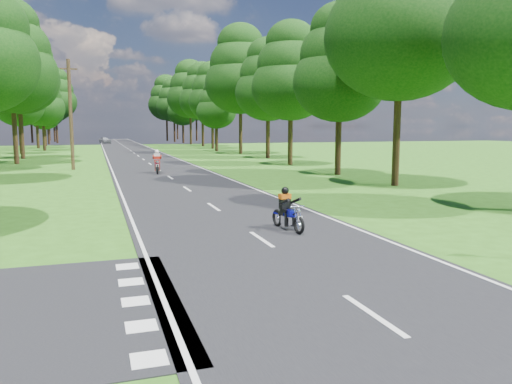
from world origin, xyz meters
name	(u,v)px	position (x,y,z in m)	size (l,w,h in m)	color
ground	(287,257)	(0.00, 0.00, 0.00)	(160.00, 160.00, 0.00)	#2B5B14
main_road	(134,153)	(0.00, 50.00, 0.01)	(7.00, 140.00, 0.02)	black
road_markings	(134,154)	(-0.14, 48.13, 0.02)	(7.40, 140.00, 0.01)	silver
treeline	(137,89)	(1.43, 60.06, 8.25)	(40.00, 115.35, 14.78)	black
telegraph_pole	(71,114)	(-6.00, 28.00, 4.07)	(1.20, 0.26, 8.00)	#382616
rider_near_blue	(288,209)	(1.17, 2.95, 0.68)	(0.53, 1.59, 1.33)	#0C0C8A
rider_far_red	(157,161)	(-0.41, 23.23, 0.82)	(0.64, 1.92, 1.60)	maroon
distant_car	(105,140)	(-2.60, 86.53, 0.63)	(1.44, 3.59, 1.22)	#ACAEB3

